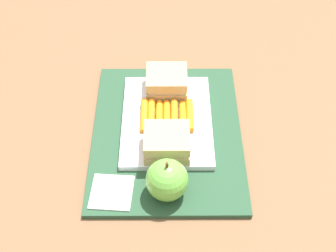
{
  "coord_description": "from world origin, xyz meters",
  "views": [
    {
      "loc": [
        0.57,
        -0.0,
        0.68
      ],
      "look_at": [
        0.01,
        0.0,
        0.04
      ],
      "focal_mm": 49.65,
      "sensor_mm": 36.0,
      "label": 1
    }
  ],
  "objects_px": {
    "sandwich_half_left": "(168,82)",
    "apple": "(169,180)",
    "food_tray": "(168,120)",
    "sandwich_half_right": "(168,142)",
    "carrot_sticks_bundle": "(168,116)",
    "paper_napkin": "(113,192)"
  },
  "relations": [
    {
      "from": "sandwich_half_right",
      "to": "apple",
      "type": "bearing_deg",
      "value": 0.62
    },
    {
      "from": "paper_napkin",
      "to": "sandwich_half_left",
      "type": "bearing_deg",
      "value": 158.48
    },
    {
      "from": "sandwich_half_right",
      "to": "paper_napkin",
      "type": "bearing_deg",
      "value": -48.85
    },
    {
      "from": "sandwich_half_left",
      "to": "carrot_sticks_bundle",
      "type": "xyz_separation_m",
      "value": [
        0.08,
        0.0,
        -0.02
      ]
    },
    {
      "from": "paper_napkin",
      "to": "sandwich_half_right",
      "type": "bearing_deg",
      "value": 131.15
    },
    {
      "from": "sandwich_half_left",
      "to": "sandwich_half_right",
      "type": "relative_size",
      "value": 1.0
    },
    {
      "from": "food_tray",
      "to": "sandwich_half_right",
      "type": "relative_size",
      "value": 2.88
    },
    {
      "from": "sandwich_half_left",
      "to": "sandwich_half_right",
      "type": "distance_m",
      "value": 0.16
    },
    {
      "from": "sandwich_half_left",
      "to": "apple",
      "type": "relative_size",
      "value": 0.97
    },
    {
      "from": "sandwich_half_left",
      "to": "paper_napkin",
      "type": "relative_size",
      "value": 1.14
    },
    {
      "from": "sandwich_half_left",
      "to": "apple",
      "type": "height_order",
      "value": "apple"
    },
    {
      "from": "food_tray",
      "to": "sandwich_half_left",
      "type": "xyz_separation_m",
      "value": [
        -0.08,
        0.0,
        0.03
      ]
    },
    {
      "from": "carrot_sticks_bundle",
      "to": "sandwich_half_right",
      "type": "bearing_deg",
      "value": -0.18
    },
    {
      "from": "sandwich_half_left",
      "to": "apple",
      "type": "xyz_separation_m",
      "value": [
        0.24,
        0.0,
        0.0
      ]
    },
    {
      "from": "food_tray",
      "to": "apple",
      "type": "distance_m",
      "value": 0.16
    },
    {
      "from": "carrot_sticks_bundle",
      "to": "apple",
      "type": "height_order",
      "value": "apple"
    },
    {
      "from": "carrot_sticks_bundle",
      "to": "paper_napkin",
      "type": "bearing_deg",
      "value": -30.4
    },
    {
      "from": "carrot_sticks_bundle",
      "to": "paper_napkin",
      "type": "distance_m",
      "value": 0.19
    },
    {
      "from": "food_tray",
      "to": "paper_napkin",
      "type": "height_order",
      "value": "food_tray"
    },
    {
      "from": "apple",
      "to": "paper_napkin",
      "type": "height_order",
      "value": "apple"
    },
    {
      "from": "sandwich_half_right",
      "to": "carrot_sticks_bundle",
      "type": "distance_m",
      "value": 0.08
    },
    {
      "from": "sandwich_half_left",
      "to": "carrot_sticks_bundle",
      "type": "height_order",
      "value": "sandwich_half_left"
    }
  ]
}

